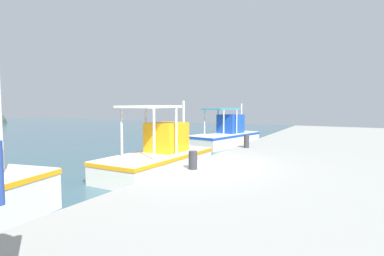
{
  "coord_description": "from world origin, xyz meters",
  "views": [
    {
      "loc": [
        -7.65,
        -4.18,
        2.51
      ],
      "look_at": [
        5.63,
        2.76,
        1.35
      ],
      "focal_mm": 29.3,
      "sensor_mm": 36.0,
      "label": 1
    }
  ],
  "objects_px": {
    "fishing_boat_third": "(159,157)",
    "mooring_bollard_fourth": "(247,141)",
    "mooring_bollard_third": "(193,160)",
    "fishing_boat_fourth": "(226,135)"
  },
  "relations": [
    {
      "from": "fishing_boat_third",
      "to": "mooring_bollard_third",
      "type": "relative_size",
      "value": 10.17
    },
    {
      "from": "fishing_boat_third",
      "to": "mooring_bollard_fourth",
      "type": "relative_size",
      "value": 9.69
    },
    {
      "from": "fishing_boat_third",
      "to": "fishing_boat_fourth",
      "type": "bearing_deg",
      "value": 4.73
    },
    {
      "from": "fishing_boat_third",
      "to": "mooring_bollard_fourth",
      "type": "xyz_separation_m",
      "value": [
        2.43,
        -2.48,
        0.44
      ]
    },
    {
      "from": "fishing_boat_fourth",
      "to": "mooring_bollard_third",
      "type": "height_order",
      "value": "fishing_boat_fourth"
    },
    {
      "from": "fishing_boat_fourth",
      "to": "mooring_bollard_fourth",
      "type": "xyz_separation_m",
      "value": [
        -5.87,
        -3.17,
        0.45
      ]
    },
    {
      "from": "fishing_boat_third",
      "to": "mooring_bollard_third",
      "type": "xyz_separation_m",
      "value": [
        -2.11,
        -2.48,
        0.43
      ]
    },
    {
      "from": "mooring_bollard_fourth",
      "to": "fishing_boat_third",
      "type": "bearing_deg",
      "value": 134.45
    },
    {
      "from": "fishing_boat_fourth",
      "to": "mooring_bollard_third",
      "type": "distance_m",
      "value": 10.89
    },
    {
      "from": "fishing_boat_fourth",
      "to": "fishing_boat_third",
      "type": "bearing_deg",
      "value": -175.27
    }
  ]
}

